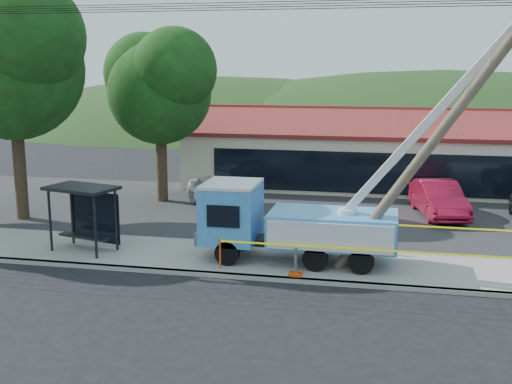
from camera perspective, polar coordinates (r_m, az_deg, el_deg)
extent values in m
plane|color=black|center=(19.98, -2.08, -9.68)|extent=(120.00, 120.00, 0.00)
cube|color=gray|center=(21.87, -0.75, -7.56)|extent=(60.00, 0.25, 0.15)
cube|color=gray|center=(23.63, 0.27, -6.09)|extent=(60.00, 4.00, 0.15)
cube|color=#28282B|center=(31.24, 3.23, -1.79)|extent=(60.00, 12.00, 0.10)
cube|color=beige|center=(38.47, 10.99, 3.03)|extent=(22.00, 8.00, 3.40)
cube|color=black|center=(34.54, 10.84, 1.64)|extent=(18.04, 0.08, 2.21)
cube|color=maroon|center=(36.22, 11.06, 6.03)|extent=(22.50, 4.53, 1.52)
cube|color=maroon|center=(40.21, 11.17, 6.54)|extent=(22.50, 4.53, 1.52)
cube|color=maroon|center=(38.17, 11.16, 7.27)|extent=(22.50, 0.30, 0.25)
cylinder|color=#332316|center=(31.23, -20.26, 2.15)|extent=(0.56, 0.56, 5.06)
sphere|color=black|center=(30.88, -20.83, 10.17)|extent=(6.30, 6.30, 6.30)
sphere|color=black|center=(29.52, -19.80, 12.90)|extent=(5.04, 5.04, 5.04)
cylinder|color=#332316|center=(33.54, -8.38, 2.58)|extent=(0.56, 0.56, 4.18)
sphere|color=black|center=(33.18, -8.56, 8.75)|extent=(5.25, 5.25, 5.25)
sphere|color=black|center=(34.18, -9.87, 10.38)|extent=(4.20, 4.20, 4.20)
sphere|color=black|center=(32.13, -7.28, 10.73)|extent=(4.20, 4.20, 4.20)
ellipsoid|color=#1D3E16|center=(75.98, -3.07, 6.02)|extent=(78.40, 56.00, 28.00)
ellipsoid|color=#1D3E16|center=(73.63, 16.17, 5.41)|extent=(89.60, 64.00, 32.00)
cylinder|color=black|center=(21.72, -0.21, 15.91)|extent=(60.00, 0.02, 0.02)
cylinder|color=black|center=(22.21, 0.07, 16.12)|extent=(60.00, 0.02, 0.02)
cylinder|color=black|center=(22.71, 0.34, 16.32)|extent=(60.00, 0.02, 0.02)
cylinder|color=black|center=(23.11, 0.55, 16.54)|extent=(60.00, 0.02, 0.02)
cylinder|color=black|center=(22.77, -2.56, -5.44)|extent=(0.88, 0.29, 0.88)
cylinder|color=black|center=(24.68, -1.37, -4.09)|extent=(0.88, 0.29, 0.88)
cylinder|color=black|center=(22.23, 5.29, -5.90)|extent=(0.88, 0.29, 0.88)
cylinder|color=black|center=(24.18, 5.86, -4.48)|extent=(0.88, 0.29, 0.88)
cylinder|color=black|center=(22.12, 9.33, -6.10)|extent=(0.88, 0.29, 0.88)
cylinder|color=black|center=(24.08, 9.57, -4.65)|extent=(0.88, 0.29, 0.88)
cube|color=black|center=(23.20, 4.16, -4.51)|extent=(6.44, 0.98, 0.24)
cube|color=#3681C1|center=(23.44, -2.19, -1.86)|extent=(1.95, 2.34, 2.05)
cube|color=silver|center=(23.21, -2.21, 0.72)|extent=(1.95, 2.34, 0.12)
cube|color=black|center=(23.64, -4.38, -1.40)|extent=(0.08, 1.76, 0.88)
cube|color=gray|center=(23.89, -4.57, -3.56)|extent=(0.15, 2.24, 0.49)
cube|color=#3681C1|center=(22.94, 6.84, -3.24)|extent=(4.49, 2.34, 1.17)
cylinder|color=silver|center=(22.79, 8.09, -2.23)|extent=(0.68, 0.68, 0.59)
cube|color=silver|center=(22.22, 16.01, 7.13)|extent=(6.08, 0.27, 7.36)
cube|color=gray|center=(22.23, 16.80, 7.71)|extent=(3.66, 0.18, 4.42)
cube|color=#EE450C|center=(21.83, 3.54, -7.31)|extent=(0.44, 0.44, 0.08)
cube|color=#EE450C|center=(24.79, 10.51, -5.18)|extent=(0.44, 0.44, 0.08)
cylinder|color=brown|center=(21.76, 15.62, 4.49)|extent=(6.41, 0.34, 9.33)
cylinder|color=black|center=(25.45, -17.84, -2.42)|extent=(0.12, 0.12, 2.38)
cylinder|color=black|center=(24.00, -14.10, -3.03)|extent=(0.12, 0.12, 2.38)
cylinder|color=black|center=(26.28, -16.03, -1.88)|extent=(0.12, 0.12, 2.38)
cylinder|color=black|center=(24.88, -12.32, -2.44)|extent=(0.12, 0.12, 2.38)
cube|color=black|center=(24.88, -15.26, 0.34)|extent=(2.90, 2.19, 0.12)
cube|color=black|center=(25.61, -14.16, -2.13)|extent=(2.31, 0.65, 1.98)
cube|color=black|center=(25.30, -15.03, -3.85)|extent=(2.21, 0.94, 0.08)
cylinder|color=#EE450C|center=(22.41, -3.21, -5.52)|extent=(0.06, 0.06, 1.03)
cylinder|color=#EE450C|center=(25.68, -1.18, -3.28)|extent=(0.06, 0.06, 1.03)
cube|color=yellow|center=(21.55, 10.42, -5.09)|extent=(10.49, 0.01, 0.06)
cube|color=yellow|center=(24.94, 10.66, -2.83)|extent=(10.49, 0.01, 0.06)
cube|color=yellow|center=(23.91, -2.13, -3.25)|extent=(0.01, 3.51, 0.06)
imported|color=silver|center=(32.05, -3.41, -1.54)|extent=(4.32, 4.66, 1.55)
imported|color=maroon|center=(31.45, 15.84, -2.22)|extent=(2.71, 5.22, 1.64)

